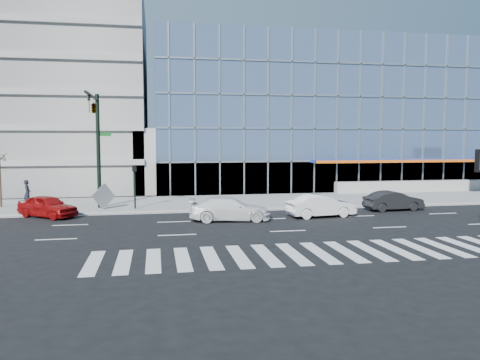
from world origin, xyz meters
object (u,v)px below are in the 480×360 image
object	(u,v)px
red_sedan	(48,206)
pedestrian	(27,193)
white_sedan	(321,206)
ped_signal_post	(135,180)
white_suv	(230,209)
tilted_panel	(104,196)
dark_sedan	(393,201)
traffic_signal	(95,122)

from	to	relation	value
red_sedan	pedestrian	bearing A→B (deg)	65.18
white_sedan	ped_signal_post	bearing A→B (deg)	60.71
white_suv	white_sedan	distance (m)	6.01
white_suv	ped_signal_post	bearing A→B (deg)	54.82
ped_signal_post	red_sedan	size ratio (longest dim) A/B	0.71
white_sedan	tilted_panel	bearing A→B (deg)	63.34
white_sedan	dark_sedan	xyz separation A→B (m)	(6.00, 1.74, -0.05)
red_sedan	white_sedan	bearing A→B (deg)	-62.25
tilted_panel	dark_sedan	bearing A→B (deg)	-43.86
tilted_panel	ped_signal_post	bearing A→B (deg)	-38.08
ped_signal_post	white_suv	xyz separation A→B (m)	(5.90, -5.11, -1.42)
pedestrian	ped_signal_post	bearing A→B (deg)	-120.79
ped_signal_post	red_sedan	world-z (taller)	ped_signal_post
traffic_signal	white_sedan	bearing A→B (deg)	-17.02
traffic_signal	tilted_panel	world-z (taller)	traffic_signal
traffic_signal	red_sedan	bearing A→B (deg)	-154.20
red_sedan	tilted_panel	size ratio (longest dim) A/B	3.23
dark_sedan	traffic_signal	bearing A→B (deg)	78.83
ped_signal_post	traffic_signal	bearing A→B (deg)	-171.48
traffic_signal	white_sedan	world-z (taller)	traffic_signal
red_sedan	ped_signal_post	bearing A→B (deg)	-34.18
ped_signal_post	tilted_panel	bearing A→B (deg)	176.81
traffic_signal	red_sedan	distance (m)	6.34
pedestrian	tilted_panel	size ratio (longest dim) A/B	1.48
white_sedan	red_sedan	size ratio (longest dim) A/B	1.05
pedestrian	white_suv	bearing A→B (deg)	-131.52
ped_signal_post	pedestrian	distance (m)	8.23
white_sedan	tilted_panel	distance (m)	14.86
white_suv	red_sedan	size ratio (longest dim) A/B	1.18
white_suv	dark_sedan	world-z (taller)	white_suv
pedestrian	tilted_panel	world-z (taller)	pedestrian
ped_signal_post	white_sedan	world-z (taller)	ped_signal_post
ped_signal_post	white_sedan	distance (m)	12.90
white_suv	tilted_panel	xyz separation A→B (m)	(-8.02, 5.23, 0.34)
white_suv	white_sedan	bearing A→B (deg)	-81.17
ped_signal_post	white_sedan	bearing A→B (deg)	-21.89
traffic_signal	tilted_panel	bearing A→B (deg)	52.74
dark_sedan	tilted_panel	bearing A→B (deg)	77.32
traffic_signal	ped_signal_post	world-z (taller)	traffic_signal
traffic_signal	white_suv	bearing A→B (deg)	-29.42
dark_sedan	pedestrian	size ratio (longest dim) A/B	2.15
white_sedan	white_suv	bearing A→B (deg)	85.72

